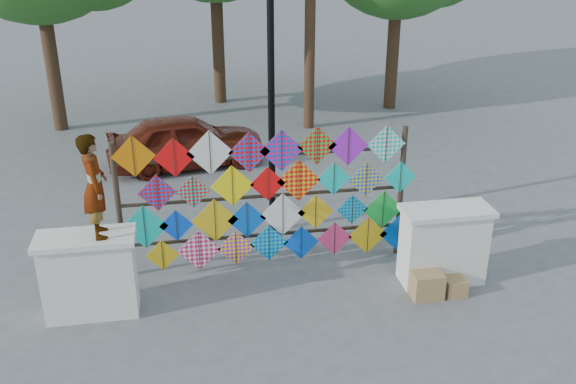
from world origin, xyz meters
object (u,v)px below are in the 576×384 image
(lamppost, at_px, (271,89))
(vendor_woman, at_px, (95,186))
(kite_rack, at_px, (269,199))
(sedan, at_px, (186,141))

(lamppost, bearing_deg, vendor_woman, -141.51)
(kite_rack, height_order, sedan, kite_rack)
(sedan, distance_m, lamppost, 4.43)
(kite_rack, bearing_deg, lamppost, 79.68)
(vendor_woman, xyz_separation_m, lamppost, (2.77, 2.20, 0.66))
(lamppost, bearing_deg, kite_rack, -100.32)
(kite_rack, height_order, lamppost, lamppost)
(kite_rack, distance_m, vendor_woman, 2.82)
(sedan, bearing_deg, kite_rack, -175.10)
(vendor_woman, distance_m, sedan, 6.14)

